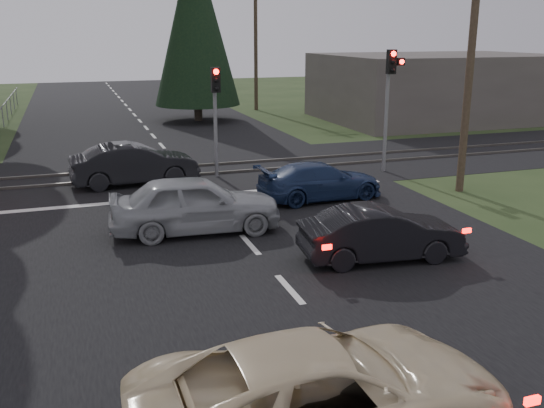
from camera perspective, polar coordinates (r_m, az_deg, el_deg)
name	(u,v)px	position (r m, az deg, el deg)	size (l,w,h in m)	color
ground	(290,290)	(13.14, 1.67, -8.06)	(120.00, 120.00, 0.00)	#283A1A
road	(195,183)	(22.31, -7.23, 1.95)	(14.00, 100.00, 0.01)	black
rail_corridor	(185,172)	(24.22, -8.19, 3.03)	(120.00, 8.00, 0.01)	black
stop_line	(206,195)	(20.60, -6.22, 0.83)	(13.00, 0.35, 0.00)	silver
rail_near	(189,175)	(23.44, -7.83, 2.72)	(120.00, 0.12, 0.10)	#59544C
rail_far	(181,166)	(24.98, -8.53, 3.51)	(120.00, 0.12, 0.10)	#59544C
traffic_signal_right	(390,87)	(23.90, 11.08, 10.76)	(0.68, 0.48, 4.70)	slate
traffic_signal_center	(216,103)	(22.68, -5.32, 9.43)	(0.32, 0.48, 4.10)	slate
utility_pole_near	(471,51)	(21.42, 18.25, 13.50)	(1.80, 0.26, 9.00)	#4C3D2D
utility_pole_mid	(256,41)	(43.16, -1.54, 15.08)	(1.80, 0.26, 9.00)	#4C3D2D
utility_pole_far	(187,38)	(67.46, -8.03, 15.23)	(1.80, 0.26, 9.00)	#4C3D2D
conifer_tree	(195,20)	(38.04, -7.23, 16.77)	(5.20, 5.20, 11.00)	#473D33
building_right	(438,87)	(40.11, 15.34, 10.58)	(14.00, 10.00, 4.00)	#59514C
cream_coupe	(323,392)	(8.45, 4.81, -17.25)	(2.38, 5.17, 1.44)	beige
dark_hatchback	(381,234)	(14.82, 10.25, -2.79)	(1.37, 3.92, 1.29)	black
silver_car	(195,204)	(16.69, -7.23, -0.02)	(1.87, 4.65, 1.58)	gray
blue_sedan	(320,181)	(19.96, 4.54, 2.15)	(1.70, 4.19, 1.22)	navy
dark_car_far	(134,164)	(22.42, -12.83, 3.67)	(1.57, 4.49, 1.48)	black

